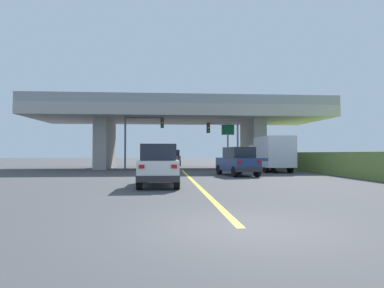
{
  "coord_description": "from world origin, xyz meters",
  "views": [
    {
      "loc": [
        -1.62,
        -7.31,
        1.6
      ],
      "look_at": [
        0.81,
        23.7,
        2.42
      ],
      "focal_mm": 32.58,
      "sensor_mm": 36.0,
      "label": 1
    }
  ],
  "objects_px": {
    "suv_crossing": "(238,161)",
    "highway_sign": "(228,136)",
    "suv_lead": "(159,165)",
    "traffic_signal_nearside": "(227,135)",
    "box_truck": "(271,153)",
    "traffic_signal_farside": "(139,132)",
    "sedan_oncoming": "(173,158)"
  },
  "relations": [
    {
      "from": "suv_crossing",
      "to": "highway_sign",
      "type": "distance_m",
      "value": 10.46
    },
    {
      "from": "suv_lead",
      "to": "traffic_signal_nearside",
      "type": "height_order",
      "value": "traffic_signal_nearside"
    },
    {
      "from": "box_truck",
      "to": "traffic_signal_nearside",
      "type": "distance_m",
      "value": 5.01
    },
    {
      "from": "box_truck",
      "to": "traffic_signal_nearside",
      "type": "relative_size",
      "value": 1.23
    },
    {
      "from": "suv_crossing",
      "to": "box_truck",
      "type": "xyz_separation_m",
      "value": [
        4.0,
        5.02,
        0.56
      ]
    },
    {
      "from": "box_truck",
      "to": "traffic_signal_farside",
      "type": "height_order",
      "value": "traffic_signal_farside"
    },
    {
      "from": "traffic_signal_nearside",
      "to": "box_truck",
      "type": "bearing_deg",
      "value": -46.18
    },
    {
      "from": "traffic_signal_nearside",
      "to": "suv_lead",
      "type": "bearing_deg",
      "value": -111.38
    },
    {
      "from": "traffic_signal_nearside",
      "to": "traffic_signal_farside",
      "type": "height_order",
      "value": "traffic_signal_farside"
    },
    {
      "from": "traffic_signal_nearside",
      "to": "highway_sign",
      "type": "height_order",
      "value": "traffic_signal_nearside"
    },
    {
      "from": "sedan_oncoming",
      "to": "highway_sign",
      "type": "bearing_deg",
      "value": -61.45
    },
    {
      "from": "box_truck",
      "to": "highway_sign",
      "type": "xyz_separation_m",
      "value": [
        -2.84,
        5.11,
        1.78
      ]
    },
    {
      "from": "traffic_signal_farside",
      "to": "sedan_oncoming",
      "type": "bearing_deg",
      "value": 72.55
    },
    {
      "from": "box_truck",
      "to": "highway_sign",
      "type": "height_order",
      "value": "highway_sign"
    },
    {
      "from": "box_truck",
      "to": "traffic_signal_farside",
      "type": "relative_size",
      "value": 1.17
    },
    {
      "from": "traffic_signal_nearside",
      "to": "highway_sign",
      "type": "bearing_deg",
      "value": 76.56
    },
    {
      "from": "suv_crossing",
      "to": "traffic_signal_farside",
      "type": "bearing_deg",
      "value": 121.19
    },
    {
      "from": "sedan_oncoming",
      "to": "traffic_signal_nearside",
      "type": "height_order",
      "value": "traffic_signal_nearside"
    },
    {
      "from": "suv_crossing",
      "to": "traffic_signal_farside",
      "type": "height_order",
      "value": "traffic_signal_farside"
    },
    {
      "from": "suv_lead",
      "to": "suv_crossing",
      "type": "height_order",
      "value": "same"
    },
    {
      "from": "suv_crossing",
      "to": "sedan_oncoming",
      "type": "relative_size",
      "value": 1.07
    },
    {
      "from": "sedan_oncoming",
      "to": "traffic_signal_farside",
      "type": "bearing_deg",
      "value": -107.45
    },
    {
      "from": "traffic_signal_farside",
      "to": "highway_sign",
      "type": "xyz_separation_m",
      "value": [
        8.8,
        1.35,
        -0.25
      ]
    },
    {
      "from": "suv_crossing",
      "to": "traffic_signal_nearside",
      "type": "relative_size",
      "value": 0.86
    },
    {
      "from": "sedan_oncoming",
      "to": "traffic_signal_nearside",
      "type": "distance_m",
      "value": 12.69
    },
    {
      "from": "suv_lead",
      "to": "traffic_signal_nearside",
      "type": "distance_m",
      "value": 17.19
    },
    {
      "from": "box_truck",
      "to": "suv_lead",
      "type": "bearing_deg",
      "value": -127.19
    },
    {
      "from": "sedan_oncoming",
      "to": "traffic_signal_nearside",
      "type": "xyz_separation_m",
      "value": [
        4.9,
        -11.48,
        2.3
      ]
    },
    {
      "from": "highway_sign",
      "to": "box_truck",
      "type": "bearing_deg",
      "value": -60.92
    },
    {
      "from": "suv_lead",
      "to": "traffic_signal_nearside",
      "type": "xyz_separation_m",
      "value": [
        6.21,
        15.86,
        2.3
      ]
    },
    {
      "from": "suv_crossing",
      "to": "highway_sign",
      "type": "height_order",
      "value": "highway_sign"
    },
    {
      "from": "box_truck",
      "to": "traffic_signal_farside",
      "type": "distance_m",
      "value": 12.4
    }
  ]
}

